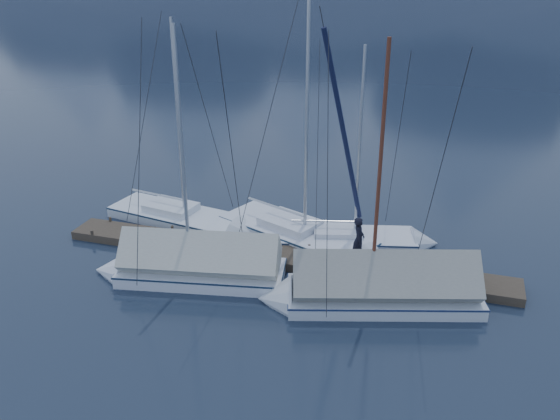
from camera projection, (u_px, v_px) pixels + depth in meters
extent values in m
plane|color=black|center=(264.00, 286.00, 21.56)|extent=(1000.00, 1000.00, 0.00)
cube|color=#382D23|center=(280.00, 257.00, 23.24)|extent=(18.00, 1.50, 0.34)
cube|color=black|center=(144.00, 242.00, 24.95)|extent=(3.00, 1.30, 0.30)
cube|color=black|center=(280.00, 262.00, 23.33)|extent=(3.00, 1.30, 0.30)
cube|color=black|center=(436.00, 285.00, 21.72)|extent=(3.00, 1.30, 0.30)
cylinder|color=#382D23|center=(110.00, 221.00, 25.94)|extent=(0.12, 0.12, 0.35)
cylinder|color=#382D23|center=(92.00, 234.00, 24.71)|extent=(0.12, 0.12, 0.35)
cylinder|color=#382D23|center=(172.00, 230.00, 25.13)|extent=(0.12, 0.12, 0.35)
cylinder|color=#382D23|center=(157.00, 244.00, 23.90)|extent=(0.12, 0.12, 0.35)
cylinder|color=#382D23|center=(239.00, 239.00, 24.32)|extent=(0.12, 0.12, 0.35)
cylinder|color=#382D23|center=(226.00, 254.00, 23.10)|extent=(0.12, 0.12, 0.35)
cylinder|color=#382D23|center=(309.00, 249.00, 23.51)|extent=(0.12, 0.12, 0.35)
cylinder|color=#382D23|center=(300.00, 265.00, 22.29)|extent=(0.12, 0.12, 0.35)
cylinder|color=#382D23|center=(385.00, 259.00, 22.71)|extent=(0.12, 0.12, 0.35)
cylinder|color=#382D23|center=(380.00, 277.00, 21.48)|extent=(0.12, 0.12, 0.35)
cylinder|color=#382D23|center=(466.00, 271.00, 21.90)|extent=(0.12, 0.12, 0.35)
cylinder|color=#382D23|center=(465.00, 290.00, 20.67)|extent=(0.12, 0.12, 0.35)
cube|color=silver|center=(178.00, 218.00, 26.71)|extent=(6.54, 3.10, 0.69)
cube|color=silver|center=(178.00, 225.00, 26.84)|extent=(5.46, 2.02, 0.31)
cube|color=#192F4B|center=(177.00, 213.00, 26.59)|extent=(6.61, 3.13, 0.06)
cone|color=silver|center=(247.00, 234.00, 25.23)|extent=(1.47, 2.17, 2.01)
cube|color=silver|center=(171.00, 207.00, 26.64)|extent=(2.41, 1.81, 0.31)
cylinder|color=#B2B7BF|center=(178.00, 122.00, 24.72)|extent=(0.13, 0.13, 8.38)
cylinder|color=#B2B7BF|center=(157.00, 195.00, 26.75)|extent=(2.81, 0.56, 0.09)
cylinder|color=#26262B|center=(210.00, 126.00, 24.07)|extent=(0.55, 3.13, 8.39)
cube|color=silver|center=(296.00, 237.00, 25.00)|extent=(7.18, 4.73, 0.75)
cube|color=silver|center=(296.00, 244.00, 25.14)|extent=(5.84, 3.39, 0.34)
cube|color=navy|center=(296.00, 230.00, 24.87)|extent=(7.25, 4.78, 0.07)
cone|color=silver|center=(376.00, 266.00, 22.70)|extent=(2.00, 2.50, 2.19)
cube|color=silver|center=(290.00, 223.00, 24.98)|extent=(2.82, 2.39, 0.34)
cylinder|color=#B2B7BF|center=(307.00, 125.00, 22.75)|extent=(0.14, 0.14, 9.11)
cylinder|color=#B2B7BF|center=(275.00, 207.00, 25.24)|extent=(2.88, 1.28, 0.10)
cylinder|color=#26262B|center=(344.00, 133.00, 21.75)|extent=(1.35, 3.19, 9.12)
cube|color=silver|center=(345.00, 241.00, 24.67)|extent=(6.04, 3.26, 0.63)
cube|color=silver|center=(345.00, 247.00, 24.78)|extent=(4.99, 2.21, 0.29)
cube|color=navy|center=(345.00, 235.00, 24.56)|extent=(6.10, 3.29, 0.06)
cone|color=silver|center=(425.00, 243.00, 24.51)|extent=(1.47, 2.04, 1.84)
cube|color=silver|center=(339.00, 231.00, 24.49)|extent=(2.28, 1.79, 0.29)
cylinder|color=#B2B7BF|center=(360.00, 146.00, 22.98)|extent=(0.11, 0.11, 7.66)
cylinder|color=#B2B7BF|center=(323.00, 221.00, 24.35)|extent=(2.53, 0.71, 0.09)
cylinder|color=#26262B|center=(397.00, 146.00, 22.91)|extent=(0.73, 2.81, 7.67)
cube|color=silver|center=(383.00, 299.00, 20.52)|extent=(6.95, 4.08, 0.70)
cube|color=silver|center=(382.00, 307.00, 20.65)|extent=(5.71, 2.80, 0.32)
cube|color=navy|center=(383.00, 292.00, 20.41)|extent=(7.02, 4.13, 0.06)
cone|color=silver|center=(275.00, 299.00, 20.57)|extent=(1.75, 2.47, 2.24)
cylinder|color=#592819|center=(379.00, 175.00, 18.69)|extent=(0.13, 0.13, 8.47)
cylinder|color=#592819|center=(416.00, 275.00, 20.12)|extent=(2.86, 0.92, 0.10)
cylinder|color=#26262B|center=(328.00, 175.00, 18.71)|extent=(0.96, 3.18, 8.48)
cube|color=gray|center=(384.00, 280.00, 20.21)|extent=(6.65, 4.03, 2.37)
cube|color=white|center=(202.00, 276.00, 22.00)|extent=(6.36, 3.25, 0.71)
cube|color=white|center=(203.00, 283.00, 22.13)|extent=(5.28, 2.12, 0.32)
cube|color=#162942|center=(202.00, 269.00, 21.88)|extent=(6.42, 3.28, 0.06)
cone|color=white|center=(111.00, 271.00, 22.36)|extent=(1.55, 2.26, 2.08)
cylinder|color=#B2B7BF|center=(182.00, 155.00, 20.16)|extent=(0.13, 0.13, 8.66)
cylinder|color=#B2B7BF|center=(230.00, 253.00, 21.48)|extent=(2.70, 0.60, 0.10)
cylinder|color=#26262B|center=(139.00, 154.00, 20.32)|extent=(0.59, 3.01, 8.67)
cube|color=#AFAFA4|center=(201.00, 257.00, 21.68)|extent=(6.07, 3.23, 2.20)
imported|color=black|center=(359.00, 239.00, 22.32)|extent=(0.49, 0.69, 1.78)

